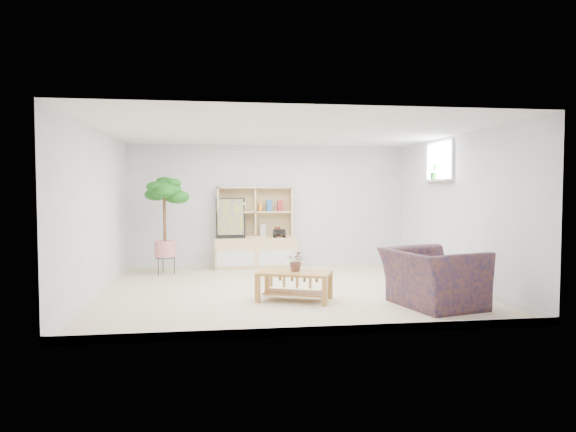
{
  "coord_description": "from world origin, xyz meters",
  "views": [
    {
      "loc": [
        -1.05,
        -7.7,
        1.53
      ],
      "look_at": [
        0.09,
        0.45,
        1.1
      ],
      "focal_mm": 32.0,
      "sensor_mm": 36.0,
      "label": 1
    }
  ],
  "objects": [
    {
      "name": "poster",
      "position": [
        -0.78,
        2.19,
        0.98
      ],
      "size": [
        0.56,
        0.15,
        0.77
      ],
      "primitive_type": null,
      "rotation": [
        0.0,
        0.0,
        0.03
      ],
      "color": "#E1BA0C",
      "rests_on": "storage_unit"
    },
    {
      "name": "window",
      "position": [
        2.73,
        0.6,
        2.0
      ],
      "size": [
        0.1,
        0.98,
        0.68
      ],
      "primitive_type": null,
      "color": "#CCE1FE",
      "rests_on": "walls"
    },
    {
      "name": "table_plant",
      "position": [
        0.04,
        -0.75,
        0.54
      ],
      "size": [
        0.33,
        0.32,
        0.28
      ],
      "primitive_type": "imported",
      "rotation": [
        0.0,
        0.0,
        -0.63
      ],
      "color": "#22732C",
      "rests_on": "coffee_table"
    },
    {
      "name": "storage_unit",
      "position": [
        -0.3,
        2.24,
        0.79
      ],
      "size": [
        1.58,
        0.53,
        1.58
      ],
      "primitive_type": null,
      "color": "tan",
      "rests_on": "floor"
    },
    {
      "name": "sill_plant",
      "position": [
        2.67,
        0.71,
        1.83
      ],
      "size": [
        0.18,
        0.17,
        0.27
      ],
      "primitive_type": "imported",
      "rotation": [
        0.0,
        0.0,
        -0.43
      ],
      "color": "#104E12",
      "rests_on": "window_sill"
    },
    {
      "name": "walls",
      "position": [
        0.0,
        0.0,
        1.2
      ],
      "size": [
        5.51,
        5.01,
        2.4
      ],
      "color": "silver",
      "rests_on": "floor"
    },
    {
      "name": "floor_tree",
      "position": [
        -1.96,
        1.66,
        0.88
      ],
      "size": [
        0.76,
        0.76,
        1.76
      ],
      "primitive_type": null,
      "rotation": [
        0.0,
        0.0,
        -0.19
      ],
      "color": "#104E12",
      "rests_on": "floor"
    },
    {
      "name": "armchair",
      "position": [
        1.75,
        -1.39,
        0.43
      ],
      "size": [
        1.26,
        1.36,
        0.86
      ],
      "primitive_type": "imported",
      "rotation": [
        0.0,
        0.0,
        1.82
      ],
      "color": "#0F1748",
      "rests_on": "floor"
    },
    {
      "name": "floor",
      "position": [
        0.0,
        0.0,
        0.0
      ],
      "size": [
        5.5,
        5.0,
        0.01
      ],
      "primitive_type": "cube",
      "color": "beige",
      "rests_on": "ground"
    },
    {
      "name": "baseboard",
      "position": [
        0.0,
        0.0,
        0.05
      ],
      "size": [
        5.5,
        5.0,
        0.1
      ],
      "primitive_type": null,
      "color": "silver",
      "rests_on": "floor"
    },
    {
      "name": "ceiling",
      "position": [
        0.0,
        0.0,
        2.4
      ],
      "size": [
        5.5,
        5.0,
        0.01
      ],
      "primitive_type": "cube",
      "color": "white",
      "rests_on": "walls"
    },
    {
      "name": "window_sill",
      "position": [
        2.67,
        0.6,
        1.68
      ],
      "size": [
        0.14,
        1.0,
        0.04
      ],
      "primitive_type": "cube",
      "color": "silver",
      "rests_on": "walls"
    },
    {
      "name": "coffee_table",
      "position": [
        0.01,
        -0.79,
        0.2
      ],
      "size": [
        1.11,
        0.86,
        0.4
      ],
      "primitive_type": null,
      "rotation": [
        0.0,
        0.0,
        -0.38
      ],
      "color": "olive",
      "rests_on": "floor"
    },
    {
      "name": "toy_truck",
      "position": [
        0.17,
        2.18,
        0.68
      ],
      "size": [
        0.35,
        0.26,
        0.18
      ],
      "primitive_type": null,
      "rotation": [
        0.0,
        0.0,
        -0.08
      ],
      "color": "black",
      "rests_on": "storage_unit"
    }
  ]
}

